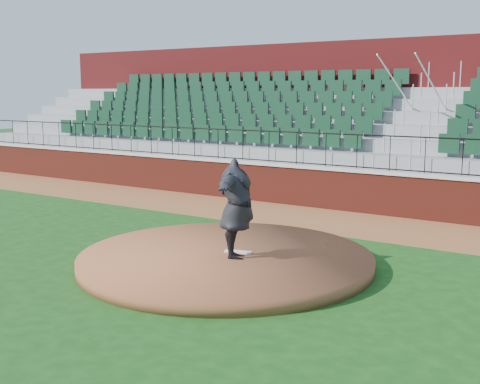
# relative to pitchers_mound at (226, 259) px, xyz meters

# --- Properties ---
(ground) EXTENTS (90.00, 90.00, 0.00)m
(ground) POSITION_rel_pitchers_mound_xyz_m (-0.54, -0.16, -0.12)
(ground) COLOR #144212
(ground) RESTS_ON ground
(warning_track) EXTENTS (34.00, 3.20, 0.01)m
(warning_track) POSITION_rel_pitchers_mound_xyz_m (-0.54, 5.24, -0.12)
(warning_track) COLOR brown
(warning_track) RESTS_ON ground
(field_wall) EXTENTS (34.00, 0.35, 1.20)m
(field_wall) POSITION_rel_pitchers_mound_xyz_m (-0.54, 6.84, 0.47)
(field_wall) COLOR maroon
(field_wall) RESTS_ON ground
(wall_cap) EXTENTS (34.00, 0.45, 0.10)m
(wall_cap) POSITION_rel_pitchers_mound_xyz_m (-0.54, 6.84, 1.12)
(wall_cap) COLOR #B7B7B7
(wall_cap) RESTS_ON field_wall
(wall_railing) EXTENTS (34.00, 0.05, 1.00)m
(wall_railing) POSITION_rel_pitchers_mound_xyz_m (-0.54, 6.84, 1.67)
(wall_railing) COLOR black
(wall_railing) RESTS_ON wall_cap
(seating_stands) EXTENTS (34.00, 5.10, 4.60)m
(seating_stands) POSITION_rel_pitchers_mound_xyz_m (-0.54, 9.57, 2.18)
(seating_stands) COLOR gray
(seating_stands) RESTS_ON ground
(concourse_wall) EXTENTS (34.00, 0.50, 5.50)m
(concourse_wall) POSITION_rel_pitchers_mound_xyz_m (-0.54, 12.37, 2.62)
(concourse_wall) COLOR maroon
(concourse_wall) RESTS_ON ground
(pitchers_mound) EXTENTS (6.04, 6.04, 0.25)m
(pitchers_mound) POSITION_rel_pitchers_mound_xyz_m (0.00, 0.00, 0.00)
(pitchers_mound) COLOR brown
(pitchers_mound) RESTS_ON ground
(pitching_rubber) EXTENTS (0.58, 0.28, 0.04)m
(pitching_rubber) POSITION_rel_pitchers_mound_xyz_m (0.18, 0.19, 0.14)
(pitching_rubber) COLOR white
(pitching_rubber) RESTS_ON pitchers_mound
(pitcher) EXTENTS (1.71, 2.50, 2.00)m
(pitcher) POSITION_rel_pitchers_mound_xyz_m (0.37, -0.16, 1.13)
(pitcher) COLOR black
(pitcher) RESTS_ON pitchers_mound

